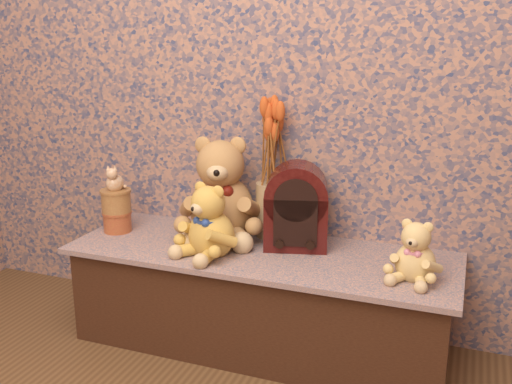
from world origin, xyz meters
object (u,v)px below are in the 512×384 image
teddy_medium (211,216)px  cat_figurine (115,177)px  teddy_large (221,183)px  teddy_small (416,248)px  cathedral_radio (296,206)px  biscuit_tin_lower (117,222)px  ceramic_vase (273,210)px

teddy_medium → cat_figurine: 0.49m
teddy_large → teddy_small: 0.80m
cathedral_radio → biscuit_tin_lower: bearing=172.1°
teddy_small → ceramic_vase: size_ratio=1.01×
teddy_medium → teddy_small: size_ratio=1.31×
biscuit_tin_lower → teddy_medium: bearing=-11.5°
teddy_large → cathedral_radio: teddy_large is taller
teddy_medium → cathedral_radio: 0.33m
teddy_medium → ceramic_vase: teddy_medium is taller
teddy_large → cat_figurine: (-0.42, -0.11, 0.01)m
teddy_medium → ceramic_vase: (0.14, 0.27, -0.04)m
teddy_medium → ceramic_vase: 0.30m
teddy_medium → cat_figurine: size_ratio=2.64×
teddy_medium → biscuit_tin_lower: (-0.47, 0.10, -0.10)m
ceramic_vase → cat_figurine: bearing=-164.5°
teddy_medium → cathedral_radio: size_ratio=0.89×
teddy_medium → cathedral_radio: cathedral_radio is taller
teddy_medium → teddy_small: teddy_medium is taller
cat_figurine → teddy_large: bearing=0.4°
biscuit_tin_lower → cat_figurine: bearing=0.0°
teddy_medium → teddy_small: (0.72, 0.03, -0.03)m
teddy_medium → cat_figurine: (-0.47, 0.10, 0.08)m
teddy_large → biscuit_tin_lower: bearing=177.4°
teddy_large → cat_figurine: teddy_large is taller
biscuit_tin_lower → cat_figurine: (0.00, 0.00, 0.19)m
teddy_medium → biscuit_tin_lower: 0.49m
ceramic_vase → biscuit_tin_lower: size_ratio=1.93×
biscuit_tin_lower → teddy_large: bearing=14.2°
teddy_small → teddy_large: bearing=179.2°
teddy_medium → cat_figurine: teddy_medium is taller
biscuit_tin_lower → cat_figurine: cat_figurine is taller
teddy_small → cat_figurine: bearing=-171.3°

